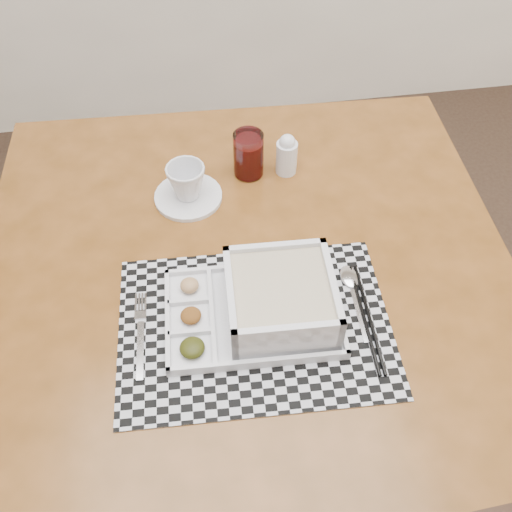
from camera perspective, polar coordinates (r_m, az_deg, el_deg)
The scene contains 10 objects.
dining_table at distance 1.20m, azimuth -0.82°, elevation -3.88°, with size 1.12×1.12×0.80m.
placemat at distance 1.06m, azimuth -0.13°, elevation -6.98°, with size 0.50×0.36×0.00m, color #B4B5BC.
serving_tray at distance 1.04m, azimuth 1.65°, elevation -4.69°, with size 0.33×0.23×0.09m.
fork at distance 1.07m, azimuth -11.52°, elevation -7.50°, with size 0.02×0.19×0.00m.
spoon at distance 1.12m, azimuth 9.46°, elevation -2.60°, with size 0.04×0.18×0.01m.
chopsticks at distance 1.08m, azimuth 11.01°, elevation -6.07°, with size 0.03×0.24×0.01m.
saucer at distance 1.28m, azimuth -6.78°, elevation 5.93°, with size 0.15×0.15×0.01m, color silver.
cup at distance 1.25m, azimuth -6.97°, elevation 7.39°, with size 0.08×0.08×0.08m, color silver.
juice_glass at distance 1.30m, azimuth -0.76°, elevation 9.96°, with size 0.07×0.07×0.11m.
creamer_bottle at distance 1.31m, azimuth 3.08°, elevation 10.09°, with size 0.05×0.05×0.10m.
Camera 1 is at (-0.07, 0.17, 1.69)m, focal length 40.00 mm.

